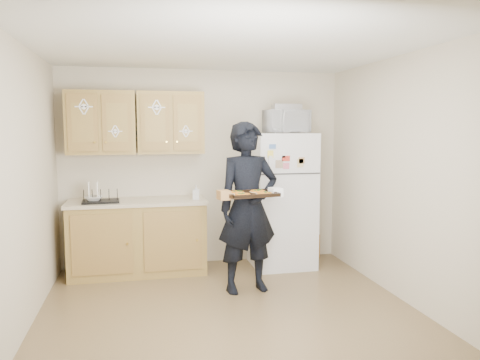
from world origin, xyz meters
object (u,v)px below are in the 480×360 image
(person, at_px, (248,207))
(dish_rack, at_px, (101,195))
(refrigerator, at_px, (282,200))
(baking_tray, at_px, (250,195))
(microwave, at_px, (286,122))

(person, relative_size, dish_rack, 4.38)
(person, distance_m, dish_rack, 1.78)
(person, bearing_deg, refrigerator, 43.64)
(refrigerator, bearing_deg, baking_tray, -121.22)
(baking_tray, bearing_deg, person, 72.15)
(baking_tray, bearing_deg, refrigerator, 49.86)
(baking_tray, xyz_separation_m, dish_rack, (-1.53, 1.11, -0.12))
(person, xyz_separation_m, dish_rack, (-1.58, 0.82, 0.07))
(refrigerator, bearing_deg, dish_rack, -179.52)
(microwave, relative_size, dish_rack, 1.24)
(refrigerator, bearing_deg, person, -127.44)
(person, xyz_separation_m, baking_tray, (-0.05, -0.30, 0.18))
(baking_tray, distance_m, dish_rack, 1.90)
(dish_rack, bearing_deg, refrigerator, 0.48)
(baking_tray, height_order, microwave, microwave)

